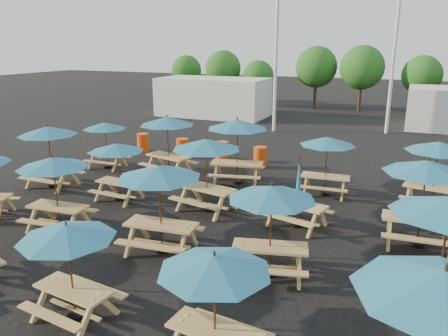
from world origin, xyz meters
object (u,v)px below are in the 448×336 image
at_px(picnic_unit_2, 48,134).
at_px(waste_bin_3, 260,157).
at_px(waste_bin_2, 222,151).
at_px(picnic_unit_18, 426,172).
at_px(picnic_unit_11, 237,128).
at_px(picnic_unit_19, 438,150).
at_px(waste_bin_0, 143,143).
at_px(picnic_unit_8, 67,237).
at_px(picnic_unit_5, 53,167).
at_px(waste_bin_1, 182,148).
at_px(picnic_unit_10, 206,148).
at_px(picnic_unit_15, 327,144).
at_px(picnic_unit_7, 167,124).
at_px(picnic_unit_13, 272,198).
at_px(picnic_unit_16, 443,293).
at_px(picnic_unit_3, 105,128).
at_px(picnic_unit_12, 214,270).
at_px(picnic_unit_14, 298,198).
at_px(picnic_unit_9, 159,177).
at_px(picnic_unit_6, 117,151).

distance_m(picnic_unit_2, waste_bin_3, 8.69).
bearing_deg(waste_bin_2, picnic_unit_18, -35.81).
xyz_separation_m(picnic_unit_11, picnic_unit_19, (6.90, 0.03, -0.22)).
xyz_separation_m(picnic_unit_2, waste_bin_0, (-0.01, 6.14, -1.58)).
bearing_deg(waste_bin_3, picnic_unit_18, -41.69).
bearing_deg(picnic_unit_8, picnic_unit_5, 143.23).
xyz_separation_m(picnic_unit_19, waste_bin_3, (-6.83, 2.53, -1.53)).
distance_m(picnic_unit_19, waste_bin_0, 13.61).
xyz_separation_m(picnic_unit_2, waste_bin_1, (2.40, 5.87, -1.58)).
bearing_deg(picnic_unit_10, waste_bin_1, 136.06).
distance_m(picnic_unit_15, waste_bin_3, 4.39).
xyz_separation_m(picnic_unit_7, picnic_unit_18, (9.55, -3.17, -0.03)).
bearing_deg(picnic_unit_18, picnic_unit_13, -140.06).
xyz_separation_m(picnic_unit_16, waste_bin_3, (-6.51, 12.07, -1.76)).
bearing_deg(picnic_unit_3, waste_bin_3, 21.64).
xyz_separation_m(picnic_unit_12, waste_bin_2, (-5.22, 12.31, -1.33)).
height_order(picnic_unit_5, picnic_unit_7, picnic_unit_7).
xyz_separation_m(picnic_unit_8, waste_bin_3, (-0.19, 11.92, -1.30)).
bearing_deg(waste_bin_2, picnic_unit_11, -56.95).
height_order(picnic_unit_10, picnic_unit_11, picnic_unit_11).
xyz_separation_m(picnic_unit_14, waste_bin_2, (-5.05, 6.02, -0.45)).
bearing_deg(picnic_unit_12, picnic_unit_9, 138.63).
distance_m(picnic_unit_6, picnic_unit_7, 3.39).
bearing_deg(picnic_unit_11, waste_bin_3, 75.76).
xyz_separation_m(picnic_unit_19, waste_bin_0, (-13.19, 2.96, -1.53)).
xyz_separation_m(picnic_unit_8, waste_bin_2, (-2.14, 12.24, -1.30)).
height_order(picnic_unit_15, picnic_unit_18, picnic_unit_18).
bearing_deg(picnic_unit_14, picnic_unit_2, -165.53).
bearing_deg(picnic_unit_10, waste_bin_3, 101.94).
height_order(picnic_unit_7, picnic_unit_16, picnic_unit_16).
bearing_deg(picnic_unit_16, picnic_unit_6, 153.18).
bearing_deg(picnic_unit_11, picnic_unit_10, -99.37).
xyz_separation_m(picnic_unit_7, picnic_unit_10, (3.22, -3.07, -0.02)).
distance_m(picnic_unit_8, picnic_unit_14, 6.92).
distance_m(picnic_unit_7, picnic_unit_12, 11.41).
relative_size(picnic_unit_2, picnic_unit_11, 0.85).
bearing_deg(picnic_unit_9, picnic_unit_5, 173.49).
bearing_deg(picnic_unit_7, picnic_unit_2, -121.68).
height_order(picnic_unit_11, waste_bin_0, picnic_unit_11).
xyz_separation_m(picnic_unit_3, picnic_unit_10, (6.22, -2.89, 0.34)).
relative_size(picnic_unit_7, waste_bin_1, 2.95).
bearing_deg(picnic_unit_5, picnic_unit_8, -48.33).
bearing_deg(waste_bin_1, picnic_unit_5, -85.48).
distance_m(picnic_unit_12, picnic_unit_15, 9.47).
xyz_separation_m(picnic_unit_7, picnic_unit_14, (6.24, -3.15, -1.22)).
bearing_deg(picnic_unit_13, picnic_unit_8, -148.83).
xyz_separation_m(picnic_unit_2, waste_bin_3, (6.36, 5.71, -1.58)).
distance_m(picnic_unit_6, waste_bin_2, 6.49).
xyz_separation_m(picnic_unit_13, picnic_unit_16, (3.30, -3.30, 0.28)).
bearing_deg(picnic_unit_10, picnic_unit_11, 104.16).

